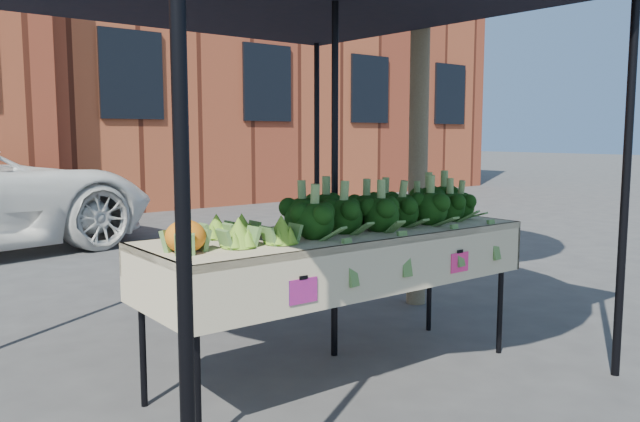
% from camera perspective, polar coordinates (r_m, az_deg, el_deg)
% --- Properties ---
extents(ground, '(90.00, 90.00, 0.00)m').
position_cam_1_polar(ground, '(4.01, 0.56, -14.69)').
color(ground, '#37373A').
extents(table, '(2.43, 0.88, 0.90)m').
position_cam_1_polar(table, '(3.91, 1.89, -8.30)').
color(table, '#C7B893').
rests_on(table, ground).
extents(canopy, '(3.16, 3.16, 2.74)m').
position_cam_1_polar(canopy, '(4.00, -3.25, 5.38)').
color(canopy, black).
rests_on(canopy, ground).
extents(broccoli_heap, '(1.61, 0.58, 0.27)m').
position_cam_1_polar(broccoli_heap, '(4.08, 5.80, 0.66)').
color(broccoli_heap, black).
rests_on(broccoli_heap, table).
extents(romanesco_cluster, '(0.44, 0.58, 0.21)m').
position_cam_1_polar(romanesco_cluster, '(3.43, -6.83, -1.04)').
color(romanesco_cluster, '#8EC13D').
rests_on(romanesco_cluster, table).
extents(cauliflower_pair, '(0.21, 0.21, 0.19)m').
position_cam_1_polar(cauliflower_pair, '(3.17, -11.86, -1.98)').
color(cauliflower_pair, orange).
rests_on(cauliflower_pair, table).
extents(street_tree, '(2.42, 2.42, 4.76)m').
position_cam_1_polar(street_tree, '(5.63, 8.92, 16.04)').
color(street_tree, '#1E4C14').
rests_on(street_tree, ground).
extents(building_right, '(12.00, 8.00, 8.50)m').
position_cam_1_polar(building_right, '(18.22, -8.25, 15.52)').
color(building_right, maroon).
rests_on(building_right, ground).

